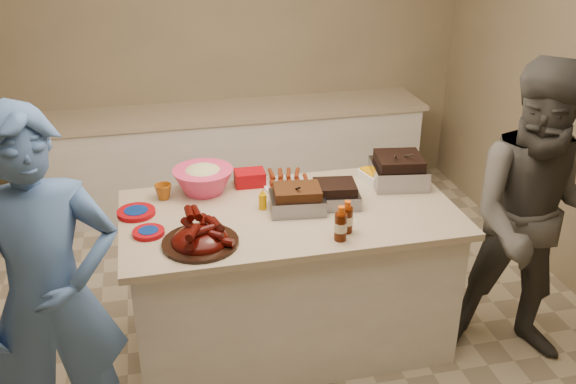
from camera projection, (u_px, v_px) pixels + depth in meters
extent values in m
cube|color=#47230F|center=(297.00, 210.00, 3.78)|extent=(0.34, 0.27, 0.10)
cube|color=black|center=(334.00, 204.00, 3.86)|extent=(0.32, 0.28, 0.09)
cube|color=gray|center=(397.00, 183.00, 4.12)|extent=(0.38, 0.38, 0.13)
cylinder|color=silver|center=(289.00, 187.00, 4.07)|extent=(0.37, 0.37, 0.05)
cube|color=#F9A703|center=(382.00, 178.00, 4.20)|extent=(0.31, 0.26, 0.07)
cylinder|color=#3D1303|center=(346.00, 232.00, 3.55)|extent=(0.06, 0.06, 0.19)
cylinder|color=#3D1303|center=(340.00, 240.00, 3.47)|extent=(0.07, 0.07, 0.20)
cylinder|color=#DC9700|center=(263.00, 209.00, 3.80)|extent=(0.05, 0.05, 0.13)
imported|color=silver|center=(286.00, 201.00, 3.89)|extent=(0.13, 0.04, 0.13)
cylinder|color=#97050C|center=(136.00, 214.00, 3.73)|extent=(0.22, 0.22, 0.03)
cylinder|color=#97050C|center=(149.00, 234.00, 3.52)|extent=(0.18, 0.18, 0.02)
imported|color=#984F10|center=(164.00, 199.00, 3.92)|extent=(0.10, 0.10, 0.10)
cube|color=#97050C|center=(250.00, 185.00, 4.10)|extent=(0.19, 0.15, 0.09)
imported|color=#4C4A44|center=(514.00, 349.00, 4.07)|extent=(1.58, 2.07, 0.71)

